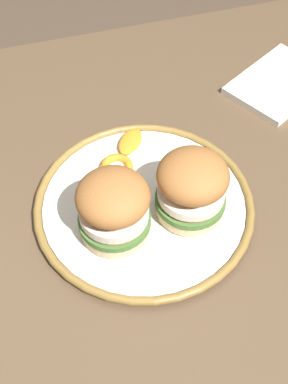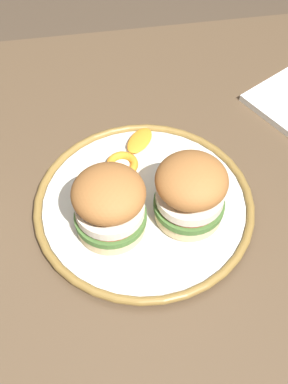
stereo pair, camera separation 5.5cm
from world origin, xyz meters
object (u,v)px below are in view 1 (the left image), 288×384
at_px(dining_table, 122,282).
at_px(sandwich_half_left, 192,187).
at_px(dinner_plate, 144,205).
at_px(sandwich_half_right, 111,208).

xyz_separation_m(dining_table, sandwich_half_left, (-0.11, -0.03, 0.16)).
height_order(dining_table, sandwich_half_left, sandwich_half_left).
distance_m(dining_table, dinner_plate, 0.13).
height_order(dining_table, sandwich_half_right, sandwich_half_right).
distance_m(dining_table, sandwich_half_right, 0.16).
bearing_deg(sandwich_half_left, dining_table, 13.89).
bearing_deg(sandwich_half_right, dining_table, 99.93).
bearing_deg(sandwich_half_left, dinner_plate, -28.06).
relative_size(dinner_plate, sandwich_half_right, 3.03).
bearing_deg(dining_table, sandwich_half_right, -80.07).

